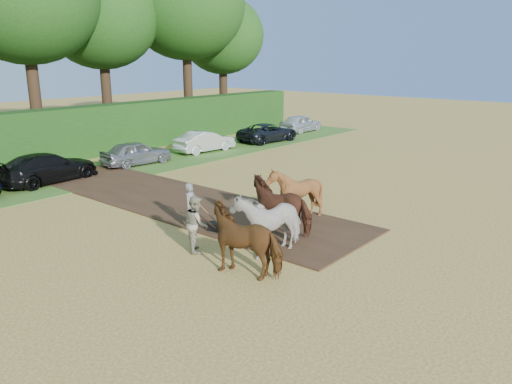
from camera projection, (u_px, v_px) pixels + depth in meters
ground at (292, 251)px, 15.52m from camera, size 120.00×120.00×0.00m
earth_strip at (178, 200)px, 20.97m from camera, size 4.50×17.00×0.05m
grass_verge at (59, 181)px, 24.22m from camera, size 50.00×5.00×0.03m
hedgerow at (12, 141)px, 26.63m from camera, size 46.00×1.60×3.00m
spectator_near at (197, 224)px, 15.38m from camera, size 1.06×1.09×1.77m
plough_team at (273, 212)px, 16.19m from camera, size 6.55×5.44×1.96m
parked_cars at (102, 160)px, 25.78m from camera, size 41.17×3.26×1.48m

